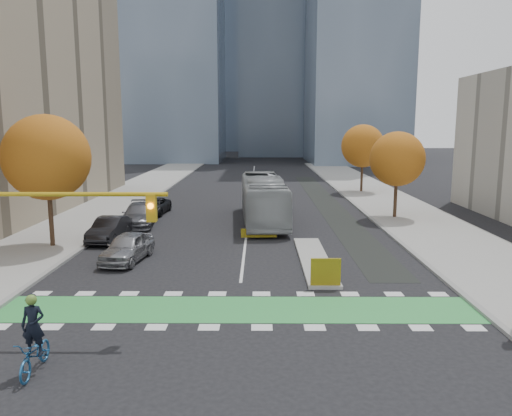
{
  "coord_description": "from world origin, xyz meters",
  "views": [
    {
      "loc": [
        0.89,
        -18.24,
        7.56
      ],
      "look_at": [
        0.72,
        9.13,
        3.0
      ],
      "focal_mm": 35.0,
      "sensor_mm": 36.0,
      "label": 1
    }
  ],
  "objects_px": {
    "parked_car_d": "(153,206)",
    "tree_east_near": "(397,159)",
    "cyclist": "(35,347)",
    "tree_east_far": "(363,146)",
    "traffic_signal_west": "(17,223)",
    "parked_car_a": "(127,247)",
    "bus": "(263,199)",
    "parked_car_c": "(139,215)",
    "tree_west": "(47,158)",
    "hazard_board": "(326,272)",
    "parked_car_b": "(109,229)"
  },
  "relations": [
    {
      "from": "traffic_signal_west",
      "to": "parked_car_d",
      "type": "relative_size",
      "value": 1.75
    },
    {
      "from": "tree_east_near",
      "to": "bus",
      "type": "distance_m",
      "value": 11.3
    },
    {
      "from": "cyclist",
      "to": "parked_car_d",
      "type": "relative_size",
      "value": 0.51
    },
    {
      "from": "parked_car_b",
      "to": "cyclist",
      "type": "bearing_deg",
      "value": -77.12
    },
    {
      "from": "bus",
      "to": "parked_car_b",
      "type": "relative_size",
      "value": 2.76
    },
    {
      "from": "tree_east_near",
      "to": "parked_car_b",
      "type": "xyz_separation_m",
      "value": [
        -21.0,
        -8.08,
        -4.09
      ]
    },
    {
      "from": "tree_east_far",
      "to": "bus",
      "type": "height_order",
      "value": "tree_east_far"
    },
    {
      "from": "tree_west",
      "to": "parked_car_c",
      "type": "relative_size",
      "value": 1.42
    },
    {
      "from": "parked_car_a",
      "to": "parked_car_c",
      "type": "height_order",
      "value": "parked_car_c"
    },
    {
      "from": "bus",
      "to": "parked_car_b",
      "type": "height_order",
      "value": "bus"
    },
    {
      "from": "parked_car_b",
      "to": "parked_car_c",
      "type": "bearing_deg",
      "value": 84.4
    },
    {
      "from": "bus",
      "to": "parked_car_b",
      "type": "xyz_separation_m",
      "value": [
        -10.22,
        -6.63,
        -1.04
      ]
    },
    {
      "from": "tree_east_near",
      "to": "cyclist",
      "type": "distance_m",
      "value": 31.78
    },
    {
      "from": "tree_east_far",
      "to": "traffic_signal_west",
      "type": "relative_size",
      "value": 0.9
    },
    {
      "from": "parked_car_a",
      "to": "cyclist",
      "type": "bearing_deg",
      "value": -79.88
    },
    {
      "from": "tree_east_near",
      "to": "parked_car_c",
      "type": "bearing_deg",
      "value": -171.34
    },
    {
      "from": "hazard_board",
      "to": "tree_east_near",
      "type": "relative_size",
      "value": 0.2
    },
    {
      "from": "tree_east_near",
      "to": "parked_car_a",
      "type": "height_order",
      "value": "tree_east_near"
    },
    {
      "from": "parked_car_a",
      "to": "hazard_board",
      "type": "bearing_deg",
      "value": -16.3
    },
    {
      "from": "tree_east_far",
      "to": "parked_car_c",
      "type": "xyz_separation_m",
      "value": [
        -20.71,
        -19.08,
        -4.4
      ]
    },
    {
      "from": "parked_car_a",
      "to": "parked_car_d",
      "type": "bearing_deg",
      "value": 104.48
    },
    {
      "from": "tree_west",
      "to": "parked_car_b",
      "type": "xyz_separation_m",
      "value": [
        3.0,
        1.92,
        -4.84
      ]
    },
    {
      "from": "hazard_board",
      "to": "traffic_signal_west",
      "type": "xyz_separation_m",
      "value": [
        -11.93,
        -4.71,
        3.23
      ]
    },
    {
      "from": "hazard_board",
      "to": "parked_car_b",
      "type": "bearing_deg",
      "value": 143.21
    },
    {
      "from": "tree_west",
      "to": "cyclist",
      "type": "relative_size",
      "value": 3.29
    },
    {
      "from": "tree_east_far",
      "to": "bus",
      "type": "distance_m",
      "value": 21.06
    },
    {
      "from": "tree_east_far",
      "to": "parked_car_b",
      "type": "bearing_deg",
      "value": -131.76
    },
    {
      "from": "parked_car_b",
      "to": "parked_car_c",
      "type": "height_order",
      "value": "parked_car_c"
    },
    {
      "from": "tree_east_far",
      "to": "traffic_signal_west",
      "type": "distance_m",
      "value": 43.61
    },
    {
      "from": "traffic_signal_west",
      "to": "parked_car_a",
      "type": "height_order",
      "value": "traffic_signal_west"
    },
    {
      "from": "parked_car_d",
      "to": "tree_east_near",
      "type": "bearing_deg",
      "value": -1.59
    },
    {
      "from": "tree_east_near",
      "to": "tree_east_far",
      "type": "relative_size",
      "value": 0.92
    },
    {
      "from": "hazard_board",
      "to": "parked_car_d",
      "type": "bearing_deg",
      "value": 121.8
    },
    {
      "from": "parked_car_c",
      "to": "parked_car_d",
      "type": "bearing_deg",
      "value": 85.16
    },
    {
      "from": "hazard_board",
      "to": "parked_car_d",
      "type": "distance_m",
      "value": 23.21
    },
    {
      "from": "tree_west",
      "to": "cyclist",
      "type": "xyz_separation_m",
      "value": [
        5.99,
        -15.87,
        -4.78
      ]
    },
    {
      "from": "tree_east_near",
      "to": "parked_car_a",
      "type": "relative_size",
      "value": 1.51
    },
    {
      "from": "tree_east_far",
      "to": "tree_west",
      "type": "bearing_deg",
      "value": -133.3
    },
    {
      "from": "tree_east_far",
      "to": "tree_east_near",
      "type": "bearing_deg",
      "value": -91.79
    },
    {
      "from": "tree_east_near",
      "to": "cyclist",
      "type": "relative_size",
      "value": 2.83
    },
    {
      "from": "traffic_signal_west",
      "to": "cyclist",
      "type": "relative_size",
      "value": 3.41
    },
    {
      "from": "hazard_board",
      "to": "bus",
      "type": "height_order",
      "value": "bus"
    },
    {
      "from": "parked_car_b",
      "to": "traffic_signal_west",
      "type": "bearing_deg",
      "value": -82.42
    },
    {
      "from": "tree_east_near",
      "to": "parked_car_d",
      "type": "xyz_separation_m",
      "value": [
        -20.23,
        1.92,
        -4.19
      ]
    },
    {
      "from": "tree_east_far",
      "to": "bus",
      "type": "bearing_deg",
      "value": -122.88
    },
    {
      "from": "tree_west",
      "to": "tree_east_far",
      "type": "distance_m",
      "value": 35.73
    },
    {
      "from": "parked_car_d",
      "to": "cyclist",
      "type": "bearing_deg",
      "value": -81.6
    },
    {
      "from": "tree_east_far",
      "to": "parked_car_b",
      "type": "height_order",
      "value": "tree_east_far"
    },
    {
      "from": "hazard_board",
      "to": "tree_east_near",
      "type": "distance_m",
      "value": 19.93
    },
    {
      "from": "tree_east_far",
      "to": "parked_car_d",
      "type": "xyz_separation_m",
      "value": [
        -20.73,
        -14.08,
        -4.56
      ]
    }
  ]
}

